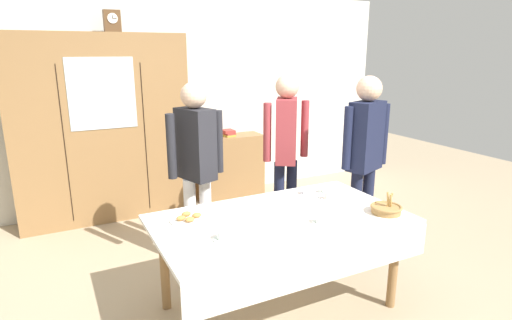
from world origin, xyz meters
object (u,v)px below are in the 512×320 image
at_px(bookshelf_low, 229,166).
at_px(tea_cup_back_edge, 307,192).
at_px(person_behind_table_left, 286,142).
at_px(tea_cup_far_right, 321,220).
at_px(tea_cup_far_left, 329,196).
at_px(book_stack, 228,133).
at_px(wall_cabinet, 103,129).
at_px(spoon_center, 206,253).
at_px(spoon_mid_right, 301,213).
at_px(tea_cup_near_right, 326,190).
at_px(tea_cup_front_edge, 223,236).
at_px(dining_table, 282,231).
at_px(pastry_plate, 189,219).
at_px(person_near_right_end, 196,157).
at_px(person_beside_shelf, 365,148).
at_px(bread_basket, 386,209).
at_px(mantel_clock, 112,21).

height_order(bookshelf_low, tea_cup_back_edge, bookshelf_low).
bearing_deg(person_behind_table_left, tea_cup_far_right, -110.10).
distance_m(tea_cup_far_left, tea_cup_back_edge, 0.20).
relative_size(book_stack, tea_cup_far_left, 1.58).
distance_m(wall_cabinet, spoon_center, 2.86).
xyz_separation_m(tea_cup_far_right, spoon_mid_right, (-0.03, 0.22, -0.02)).
bearing_deg(tea_cup_near_right, tea_cup_far_right, -129.17).
bearing_deg(tea_cup_far_right, bookshelf_low, 80.09).
bearing_deg(book_stack, tea_cup_front_edge, -114.02).
height_order(dining_table, tea_cup_far_right, tea_cup_far_right).
distance_m(tea_cup_near_right, pastry_plate, 1.27).
bearing_deg(person_behind_table_left, pastry_plate, -148.84).
bearing_deg(tea_cup_back_edge, tea_cup_near_right, -11.61).
height_order(tea_cup_front_edge, tea_cup_far_left, same).
height_order(person_near_right_end, person_beside_shelf, person_beside_shelf).
height_order(tea_cup_far_right, spoon_center, tea_cup_far_right).
relative_size(book_stack, tea_cup_front_edge, 1.58).
relative_size(dining_table, spoon_center, 15.75).
bearing_deg(tea_cup_front_edge, spoon_center, -142.66).
distance_m(bookshelf_low, person_near_right_end, 2.04).
relative_size(tea_cup_front_edge, bread_basket, 0.54).
distance_m(bookshelf_low, spoon_center, 3.23).
bearing_deg(tea_cup_front_edge, wall_cabinet, 97.79).
relative_size(tea_cup_near_right, bread_basket, 0.54).
distance_m(mantel_clock, person_beside_shelf, 3.07).
height_order(tea_cup_far_right, tea_cup_front_edge, same).
xyz_separation_m(tea_cup_far_left, spoon_mid_right, (-0.38, -0.16, -0.02)).
bearing_deg(spoon_center, spoon_mid_right, 17.25).
bearing_deg(book_stack, tea_cup_near_right, -91.62).
bearing_deg(spoon_center, person_beside_shelf, 21.16).
distance_m(tea_cup_front_edge, bread_basket, 1.30).
distance_m(tea_cup_far_right, tea_cup_near_right, 0.68).
relative_size(dining_table, tea_cup_near_right, 14.41).
relative_size(bookshelf_low, spoon_mid_right, 7.96).
bearing_deg(spoon_mid_right, wall_cabinet, 112.77).
xyz_separation_m(wall_cabinet, tea_cup_back_edge, (1.36, -2.22, -0.29)).
xyz_separation_m(wall_cabinet, book_stack, (1.60, 0.05, -0.20)).
relative_size(tea_cup_near_right, person_behind_table_left, 0.07).
xyz_separation_m(spoon_mid_right, person_beside_shelf, (1.00, 0.46, 0.31)).
bearing_deg(bookshelf_low, mantel_clock, -177.90).
distance_m(bookshelf_low, person_behind_table_left, 1.69).
xyz_separation_m(dining_table, spoon_mid_right, (0.18, 0.02, 0.10)).
bearing_deg(person_near_right_end, wall_cabinet, 109.99).
distance_m(bookshelf_low, tea_cup_back_edge, 2.32).
bearing_deg(book_stack, spoon_center, -115.83).
distance_m(mantel_clock, tea_cup_far_right, 3.29).
height_order(mantel_clock, tea_cup_far_right, mantel_clock).
xyz_separation_m(bookshelf_low, book_stack, (-0.00, 0.00, 0.46)).
bearing_deg(spoon_mid_right, tea_cup_far_right, -82.86).
distance_m(pastry_plate, person_near_right_end, 0.82).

